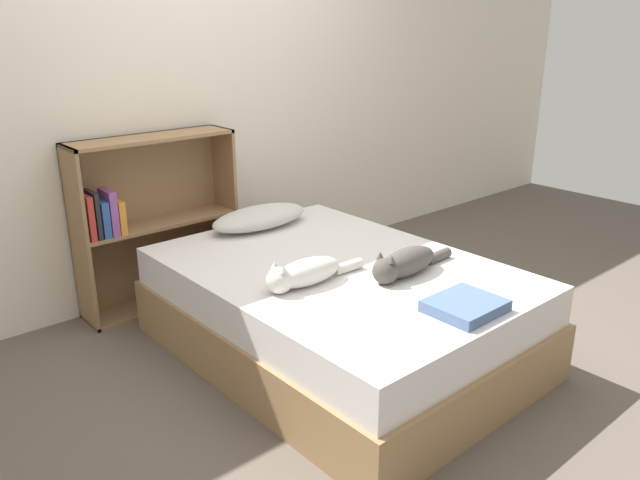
% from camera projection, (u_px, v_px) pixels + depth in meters
% --- Properties ---
extents(ground_plane, '(8.00, 8.00, 0.00)m').
position_uv_depth(ground_plane, '(337.00, 351.00, 3.27)').
color(ground_plane, brown).
extents(wall_back, '(8.00, 0.06, 2.50)m').
position_uv_depth(wall_back, '(193.00, 88.00, 3.79)').
color(wall_back, silver).
rests_on(wall_back, ground_plane).
extents(bed, '(1.33, 1.86, 0.48)m').
position_uv_depth(bed, '(338.00, 310.00, 3.19)').
color(bed, '#99754C').
rests_on(bed, ground_plane).
extents(pillow, '(0.63, 0.29, 0.12)m').
position_uv_depth(pillow, '(260.00, 217.00, 3.67)').
color(pillow, beige).
rests_on(pillow, bed).
extents(cat_light, '(0.55, 0.16, 0.14)m').
position_uv_depth(cat_light, '(304.00, 273.00, 2.86)').
color(cat_light, beige).
rests_on(cat_light, bed).
extents(cat_dark, '(0.56, 0.17, 0.15)m').
position_uv_depth(cat_dark, '(404.00, 263.00, 2.97)').
color(cat_dark, '#47423D').
rests_on(cat_dark, bed).
extents(bookshelf, '(0.96, 0.26, 1.03)m').
position_uv_depth(bookshelf, '(148.00, 220.00, 3.68)').
color(bookshelf, '#8E6B47').
rests_on(bookshelf, ground_plane).
extents(blanket_fold, '(0.30, 0.26, 0.05)m').
position_uv_depth(blanket_fold, '(465.00, 306.00, 2.61)').
color(blanket_fold, '#4C668E').
rests_on(blanket_fold, bed).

